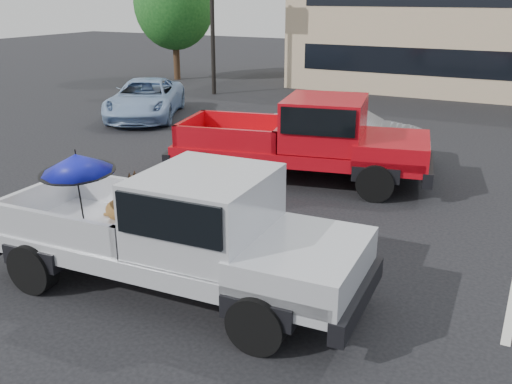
% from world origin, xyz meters
% --- Properties ---
extents(ground, '(90.00, 90.00, 0.00)m').
position_xyz_m(ground, '(0.00, 0.00, 0.00)').
color(ground, black).
rests_on(ground, ground).
extents(stripe_left, '(0.12, 5.00, 0.01)m').
position_xyz_m(stripe_left, '(-3.00, 2.00, 0.00)').
color(stripe_left, silver).
rests_on(stripe_left, ground).
extents(tree_left, '(3.96, 3.96, 6.02)m').
position_xyz_m(tree_left, '(-14.00, 17.00, 3.73)').
color(tree_left, '#332114').
rests_on(tree_left, ground).
extents(silver_pickup, '(5.77, 2.32, 2.06)m').
position_xyz_m(silver_pickup, '(-1.21, -1.16, 1.05)').
color(silver_pickup, black).
rests_on(silver_pickup, ground).
extents(red_pickup, '(6.29, 3.23, 1.98)m').
position_xyz_m(red_pickup, '(-1.56, 4.58, 1.08)').
color(red_pickup, black).
rests_on(red_pickup, ground).
extents(silver_sedan, '(4.51, 2.34, 1.42)m').
position_xyz_m(silver_sedan, '(-1.50, 6.50, 0.71)').
color(silver_sedan, silver).
rests_on(silver_sedan, ground).
extents(blue_suv, '(4.08, 5.26, 1.33)m').
position_xyz_m(blue_suv, '(-9.57, 8.64, 0.66)').
color(blue_suv, '#8BA9D0').
rests_on(blue_suv, ground).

